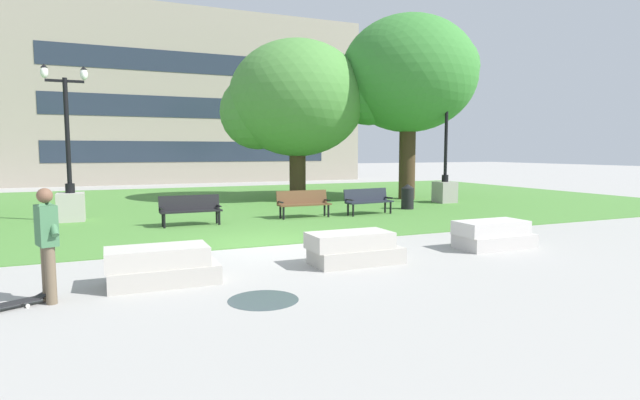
{
  "coord_description": "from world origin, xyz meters",
  "views": [
    {
      "loc": [
        -3.46,
        -11.17,
        2.25
      ],
      "look_at": [
        0.74,
        -1.4,
        1.2
      ],
      "focal_mm": 28.0,
      "sensor_mm": 36.0,
      "label": 1
    }
  ],
  "objects": [
    {
      "name": "lamp_post_center",
      "position": [
        -4.52,
        6.44,
        1.02
      ],
      "size": [
        1.32,
        0.8,
        4.89
      ],
      "color": "#ADA89E",
      "rests_on": "grass_lawn"
    },
    {
      "name": "concrete_block_right",
      "position": [
        4.75,
        -2.25,
        0.31
      ],
      "size": [
        1.85,
        0.9,
        0.64
      ],
      "color": "#BCB7B2",
      "rests_on": "ground"
    },
    {
      "name": "grass_lawn",
      "position": [
        0.0,
        10.0,
        0.01
      ],
      "size": [
        40.0,
        20.0,
        0.02
      ],
      "primitive_type": "cube",
      "color": "#4C8438",
      "rests_on": "ground"
    },
    {
      "name": "tree_near_right",
      "position": [
        9.34,
        8.56,
        5.65
      ],
      "size": [
        6.5,
        6.2,
        8.35
      ],
      "color": "#42301E",
      "rests_on": "grass_lawn"
    },
    {
      "name": "park_bench_near_right",
      "position": [
        5.0,
        4.22,
        0.54
      ],
      "size": [
        1.85,
        0.73,
        0.9
      ],
      "color": "#1E232D",
      "rests_on": "grass_lawn"
    },
    {
      "name": "building_facade_distant",
      "position": [
        2.3,
        24.5,
        6.01
      ],
      "size": [
        25.27,
        1.03,
        12.03
      ],
      "color": "gray",
      "rests_on": "ground"
    },
    {
      "name": "tree_far_left",
      "position": [
        4.61,
        10.42,
        4.55
      ],
      "size": [
        6.49,
        6.18,
        7.24
      ],
      "color": "#42301E",
      "rests_on": "grass_lawn"
    },
    {
      "name": "park_bench_far_right",
      "position": [
        -1.17,
        4.0,
        0.54
      ],
      "size": [
        1.81,
        0.58,
        0.9
      ],
      "color": "black",
      "rests_on": "grass_lawn"
    },
    {
      "name": "trash_bin",
      "position": [
        7.18,
        5.04,
        0.5
      ],
      "size": [
        0.49,
        0.49,
        0.96
      ],
      "color": "black",
      "rests_on": "grass_lawn"
    },
    {
      "name": "ground_plane",
      "position": [
        0.0,
        0.0,
        0.0
      ],
      "size": [
        140.0,
        140.0,
        0.0
      ],
      "primitive_type": "plane",
      "color": "#A3A09B"
    },
    {
      "name": "puddle",
      "position": [
        -1.35,
        -4.07,
        0.0
      ],
      "size": [
        1.08,
        1.08,
        0.01
      ],
      "primitive_type": "cylinder",
      "color": "#47515B",
      "rests_on": "ground"
    },
    {
      "name": "lamp_post_left",
      "position": [
        10.0,
        6.45,
        1.09
      ],
      "size": [
        1.32,
        0.8,
        5.29
      ],
      "color": "gray",
      "rests_on": "grass_lawn"
    },
    {
      "name": "concrete_block_left",
      "position": [
        1.02,
        -2.42,
        0.31
      ],
      "size": [
        1.88,
        0.9,
        0.64
      ],
      "color": "#B2ADA3",
      "rests_on": "ground"
    },
    {
      "name": "skateboard",
      "position": [
        -4.82,
        -3.09,
        0.09
      ],
      "size": [
        1.0,
        0.63,
        0.14
      ],
      "color": "black",
      "rests_on": "ground"
    },
    {
      "name": "park_bench_near_left",
      "position": [
        2.6,
        4.34,
        0.54
      ],
      "size": [
        1.8,
        0.53,
        0.9
      ],
      "color": "brown",
      "rests_on": "grass_lawn"
    },
    {
      "name": "concrete_block_center",
      "position": [
        -2.66,
        -2.49,
        0.31
      ],
      "size": [
        1.83,
        0.9,
        0.64
      ],
      "color": "#B2ADA3",
      "rests_on": "ground"
    },
    {
      "name": "person_skateboarder",
      "position": [
        -4.3,
        -2.92,
        0.97
      ],
      "size": [
        0.39,
        0.58,
        1.71
      ],
      "color": "brown",
      "rests_on": "ground"
    }
  ]
}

